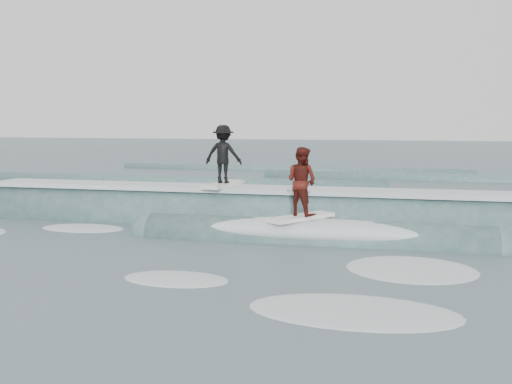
# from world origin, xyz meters

# --- Properties ---
(ground) EXTENTS (160.00, 160.00, 0.00)m
(ground) POSITION_xyz_m (0.00, 0.00, 0.00)
(ground) COLOR #3A4E55
(ground) RESTS_ON ground
(breaking_wave) EXTENTS (23.07, 3.84, 2.11)m
(breaking_wave) POSITION_xyz_m (0.31, 3.47, 0.04)
(breaking_wave) COLOR #335656
(breaking_wave) RESTS_ON ground
(surfer_black) EXTENTS (1.15, 2.06, 1.87)m
(surfer_black) POSITION_xyz_m (-1.26, 3.85, 2.04)
(surfer_black) COLOR silver
(surfer_black) RESTS_ON ground
(surfer_red) EXTENTS (1.64, 1.93, 1.88)m
(surfer_red) POSITION_xyz_m (1.49, 1.65, 1.48)
(surfer_red) COLOR white
(surfer_red) RESTS_ON ground
(whitewater) EXTENTS (16.99, 7.71, 0.10)m
(whitewater) POSITION_xyz_m (0.61, -0.78, 0.00)
(whitewater) COLOR silver
(whitewater) RESTS_ON ground
(far_swells) EXTENTS (37.26, 8.65, 0.80)m
(far_swells) POSITION_xyz_m (0.49, 17.65, 0.00)
(far_swells) COLOR #335656
(far_swells) RESTS_ON ground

